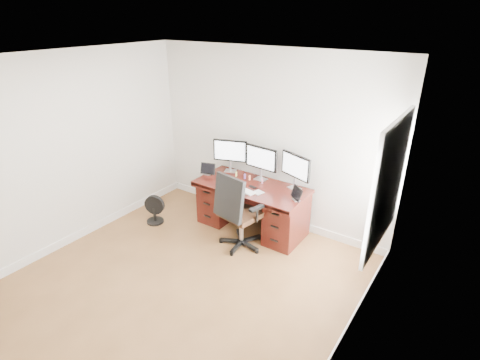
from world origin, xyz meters
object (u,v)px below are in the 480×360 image
Objects in this scene: monitor_center at (261,159)px; office_chair at (239,223)px; floor_fan at (154,210)px; keyboard at (246,191)px; desk at (252,205)px.

office_chair is at bearing -76.86° from monitor_center.
floor_fan is 1.55× the size of keyboard.
monitor_center is at bearing 14.41° from floor_fan.
office_chair is 2.46× the size of floor_fan.
desk is at bearing 7.33° from floor_fan.
keyboard is at bearing -79.69° from desk.
keyboard is at bearing 115.06° from office_chair.
floor_fan is at bearing -150.42° from keyboard.
desk is 0.55m from office_chair.
keyboard reaches higher than desk.
desk is at bearing 110.87° from keyboard.
monitor_center reaches higher than desk.
office_chair is 3.80× the size of keyboard.
keyboard is at bearing -80.29° from monitor_center.
desk is 0.44m from keyboard.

